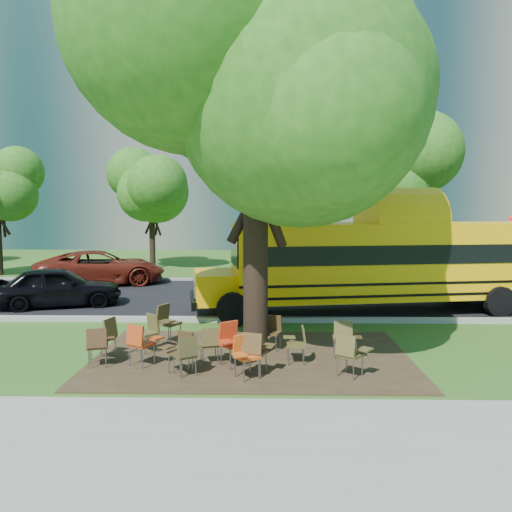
{
  "coord_description": "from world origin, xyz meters",
  "views": [
    {
      "loc": [
        1.33,
        -11.39,
        3.34
      ],
      "look_at": [
        1.01,
        3.31,
        1.92
      ],
      "focal_mm": 35.0,
      "sensor_mm": 36.0,
      "label": 1
    }
  ],
  "objects_px": {
    "main_tree": "(256,100)",
    "bg_car_red": "(101,268)",
    "chair_2": "(187,352)",
    "chair_9": "(148,329)",
    "chair_14": "(271,329)",
    "school_bus": "(395,261)",
    "chair_0": "(98,343)",
    "chair_8": "(106,334)",
    "chair_15": "(231,339)",
    "chair_11": "(211,341)",
    "chair_1": "(141,341)",
    "black_car": "(58,287)",
    "chair_4": "(255,349)",
    "chair_13": "(344,335)",
    "chair_6": "(298,341)",
    "chair_10": "(167,320)",
    "chair_3": "(181,348)",
    "chair_12": "(347,336)",
    "chair_5": "(245,352)"
  },
  "relations": [
    {
      "from": "chair_4",
      "to": "bg_car_red",
      "type": "height_order",
      "value": "bg_car_red"
    },
    {
      "from": "chair_4",
      "to": "chair_11",
      "type": "xyz_separation_m",
      "value": [
        -0.97,
        0.72,
        -0.05
      ]
    },
    {
      "from": "chair_10",
      "to": "chair_0",
      "type": "bearing_deg",
      "value": -0.23
    },
    {
      "from": "chair_3",
      "to": "chair_9",
      "type": "height_order",
      "value": "chair_9"
    },
    {
      "from": "chair_3",
      "to": "chair_12",
      "type": "distance_m",
      "value": 3.69
    },
    {
      "from": "main_tree",
      "to": "chair_2",
      "type": "height_order",
      "value": "main_tree"
    },
    {
      "from": "chair_5",
      "to": "chair_2",
      "type": "bearing_deg",
      "value": -37.16
    },
    {
      "from": "chair_0",
      "to": "chair_11",
      "type": "bearing_deg",
      "value": -9.22
    },
    {
      "from": "main_tree",
      "to": "chair_8",
      "type": "bearing_deg",
      "value": -170.4
    },
    {
      "from": "main_tree",
      "to": "chair_13",
      "type": "height_order",
      "value": "main_tree"
    },
    {
      "from": "chair_11",
      "to": "chair_14",
      "type": "distance_m",
      "value": 1.72
    },
    {
      "from": "chair_8",
      "to": "black_car",
      "type": "bearing_deg",
      "value": 46.63
    },
    {
      "from": "black_car",
      "to": "chair_5",
      "type": "bearing_deg",
      "value": -154.02
    },
    {
      "from": "chair_11",
      "to": "chair_12",
      "type": "distance_m",
      "value": 3.03
    },
    {
      "from": "chair_8",
      "to": "chair_15",
      "type": "relative_size",
      "value": 0.99
    },
    {
      "from": "chair_3",
      "to": "black_car",
      "type": "relative_size",
      "value": 0.21
    },
    {
      "from": "main_tree",
      "to": "chair_13",
      "type": "distance_m",
      "value": 5.53
    },
    {
      "from": "chair_8",
      "to": "chair_14",
      "type": "distance_m",
      "value": 3.74
    },
    {
      "from": "school_bus",
      "to": "chair_5",
      "type": "height_order",
      "value": "school_bus"
    },
    {
      "from": "chair_6",
      "to": "chair_10",
      "type": "relative_size",
      "value": 0.85
    },
    {
      "from": "chair_4",
      "to": "chair_3",
      "type": "bearing_deg",
      "value": -166.35
    },
    {
      "from": "school_bus",
      "to": "chair_10",
      "type": "bearing_deg",
      "value": -158.66
    },
    {
      "from": "chair_0",
      "to": "black_car",
      "type": "bearing_deg",
      "value": 102.98
    },
    {
      "from": "main_tree",
      "to": "black_car",
      "type": "distance_m",
      "value": 9.89
    },
    {
      "from": "chair_0",
      "to": "chair_6",
      "type": "xyz_separation_m",
      "value": [
        4.19,
        0.34,
        -0.03
      ]
    },
    {
      "from": "school_bus",
      "to": "chair_0",
      "type": "bearing_deg",
      "value": -152.05
    },
    {
      "from": "chair_2",
      "to": "chair_9",
      "type": "relative_size",
      "value": 0.94
    },
    {
      "from": "chair_1",
      "to": "chair_3",
      "type": "xyz_separation_m",
      "value": [
        0.92,
        -0.37,
        -0.04
      ]
    },
    {
      "from": "chair_14",
      "to": "bg_car_red",
      "type": "height_order",
      "value": "bg_car_red"
    },
    {
      "from": "chair_3",
      "to": "chair_6",
      "type": "xyz_separation_m",
      "value": [
        2.4,
        0.66,
        -0.02
      ]
    },
    {
      "from": "chair_10",
      "to": "chair_13",
      "type": "height_order",
      "value": "chair_10"
    },
    {
      "from": "chair_13",
      "to": "bg_car_red",
      "type": "height_order",
      "value": "bg_car_red"
    },
    {
      "from": "chair_1",
      "to": "black_car",
      "type": "xyz_separation_m",
      "value": [
        -4.37,
        6.27,
        0.12
      ]
    },
    {
      "from": "chair_5",
      "to": "chair_12",
      "type": "height_order",
      "value": "chair_5"
    },
    {
      "from": "main_tree",
      "to": "chair_13",
      "type": "bearing_deg",
      "value": -10.1
    },
    {
      "from": "chair_8",
      "to": "chair_12",
      "type": "xyz_separation_m",
      "value": [
        5.32,
        0.26,
        -0.09
      ]
    },
    {
      "from": "chair_8",
      "to": "black_car",
      "type": "relative_size",
      "value": 0.23
    },
    {
      "from": "chair_11",
      "to": "bg_car_red",
      "type": "relative_size",
      "value": 0.15
    },
    {
      "from": "chair_15",
      "to": "chair_1",
      "type": "bearing_deg",
      "value": -33.86
    },
    {
      "from": "main_tree",
      "to": "chair_1",
      "type": "xyz_separation_m",
      "value": [
        -2.38,
        -1.06,
        -5.13
      ]
    },
    {
      "from": "main_tree",
      "to": "bg_car_red",
      "type": "xyz_separation_m",
      "value": [
        -6.93,
        10.03,
        -4.94
      ]
    },
    {
      "from": "chair_1",
      "to": "chair_15",
      "type": "bearing_deg",
      "value": 30.89
    },
    {
      "from": "chair_1",
      "to": "black_car",
      "type": "bearing_deg",
      "value": 153.55
    },
    {
      "from": "chair_4",
      "to": "black_car",
      "type": "xyz_separation_m",
      "value": [
        -6.78,
        6.78,
        0.13
      ]
    },
    {
      "from": "chair_8",
      "to": "chair_13",
      "type": "distance_m",
      "value": 5.26
    },
    {
      "from": "chair_5",
      "to": "bg_car_red",
      "type": "distance_m",
      "value": 13.57
    },
    {
      "from": "school_bus",
      "to": "chair_14",
      "type": "distance_m",
      "value": 6.08
    },
    {
      "from": "chair_4",
      "to": "chair_8",
      "type": "distance_m",
      "value": 3.46
    },
    {
      "from": "chair_4",
      "to": "chair_6",
      "type": "relative_size",
      "value": 1.1
    },
    {
      "from": "chair_2",
      "to": "bg_car_red",
      "type": "bearing_deg",
      "value": 82.56
    }
  ]
}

